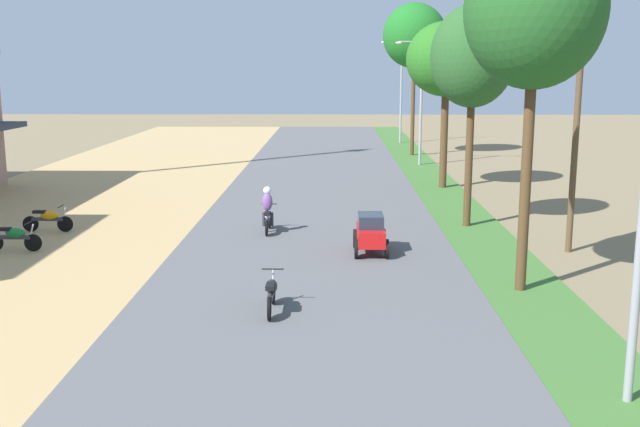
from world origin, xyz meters
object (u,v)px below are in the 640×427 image
Objects in this scene: median_tree_fourth at (415,36)px; streetlamp_far at (401,84)px; median_tree_nearest at (535,11)px; median_tree_second at (473,57)px; utility_pole_near at (578,97)px; car_hatchback_red at (371,232)px; parked_motorbike_fourth at (48,218)px; motorbike_ahead_third at (268,211)px; streetlamp_mid at (421,93)px; median_tree_third at (446,60)px; parked_motorbike_third at (14,236)px; motorbike_ahead_second at (271,292)px.

median_tree_fourth reaches higher than streetlamp_far.
median_tree_nearest is 38.82m from streetlamp_far.
utility_pole_near reaches higher than median_tree_second.
car_hatchback_red is at bearing -175.24° from utility_pole_near.
car_hatchback_red is (11.32, -2.94, 0.19)m from parked_motorbike_fourth.
motorbike_ahead_third is (-7.55, -23.77, -6.92)m from median_tree_fourth.
streetlamp_mid is at bearing 89.45° from median_tree_nearest.
streetlamp_mid is (15.33, 18.75, 3.77)m from parked_motorbike_fourth.
median_tree_fourth reaches higher than parked_motorbike_fourth.
median_tree_third is (15.48, 10.22, 5.60)m from parked_motorbike_fourth.
median_tree_nearest is 0.97× the size of utility_pole_near.
car_hatchback_red is at bearing 134.38° from median_tree_nearest.
median_tree_nearest is 1.16× the size of median_tree_third.
car_hatchback_red reaches higher than parked_motorbike_third.
median_tree_third is (0.39, 8.92, -0.02)m from median_tree_second.
streetlamp_far is at bearing 66.20° from parked_motorbike_third.
streetlamp_mid reaches higher than car_hatchback_red.
median_tree_second is 3.98× the size of car_hatchback_red.
parked_motorbike_fourth is at bearing 134.68° from motorbike_ahead_second.
streetlamp_far is at bearing 89.64° from median_tree_nearest.
median_tree_fourth is at bearing 57.01° from parked_motorbike_fourth.
median_tree_fourth reaches higher than median_tree_third.
streetlamp_mid is at bearing 50.72° from parked_motorbike_fourth.
parked_motorbike_third is 16.65m from median_tree_second.
parked_motorbike_fourth is 17.83m from median_tree_nearest.
streetlamp_far is at bearing 90.00° from streetlamp_mid.
median_tree_fourth is (-0.10, 13.48, 1.62)m from median_tree_third.
median_tree_fourth reaches higher than utility_pole_near.
utility_pole_near is 7.65m from car_hatchback_red.
median_tree_fourth is 26.37m from utility_pole_near.
median_tree_second is 4.43× the size of motorbike_ahead_second.
median_tree_second is 13.18m from motorbike_ahead_second.
streetlamp_far is at bearing 90.36° from median_tree_fourth.
utility_pole_near reaches higher than median_tree_nearest.
motorbike_ahead_second is (-6.67, -27.50, -3.75)m from streetlamp_mid.
motorbike_ahead_second reaches higher than parked_motorbike_fourth.
car_hatchback_red is (-4.02, -21.69, -3.58)m from streetlamp_mid.
utility_pole_near is at bearing -83.60° from streetlamp_mid.
median_tree_nearest is at bearing -90.36° from streetlamp_far.
median_tree_second is 1.01× the size of median_tree_third.
median_tree_third is at bearing 33.43° from parked_motorbike_fourth.
median_tree_fourth is at bearing 72.38° from motorbike_ahead_third.
parked_motorbike_third is 0.19× the size of utility_pole_near.
streetlamp_far reaches higher than parked_motorbike_third.
car_hatchback_red reaches higher than motorbike_ahead_second.
parked_motorbike_third is at bearing -139.80° from median_tree_third.
median_tree_fourth is at bearing 95.08° from utility_pole_near.
motorbike_ahead_second is at bearing -122.60° from median_tree_second.
median_tree_third is (15.50, 13.10, 5.60)m from parked_motorbike_third.
streetlamp_far is 0.83× the size of utility_pole_near.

